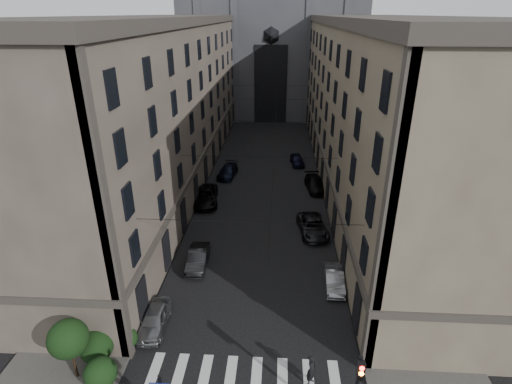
% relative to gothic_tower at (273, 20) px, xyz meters
% --- Properties ---
extents(sidewalk_left, '(7.00, 80.00, 0.15)m').
position_rel_gothic_tower_xyz_m(sidewalk_left, '(-10.50, -38.96, -17.72)').
color(sidewalk_left, '#383533').
rests_on(sidewalk_left, ground).
extents(sidewalk_right, '(7.00, 80.00, 0.15)m').
position_rel_gothic_tower_xyz_m(sidewalk_right, '(10.50, -38.96, -17.72)').
color(sidewalk_right, '#383533').
rests_on(sidewalk_right, ground).
extents(zebra_crossing, '(11.00, 3.20, 0.01)m').
position_rel_gothic_tower_xyz_m(zebra_crossing, '(0.00, -69.96, -17.79)').
color(zebra_crossing, beige).
rests_on(zebra_crossing, ground).
extents(building_left, '(13.60, 60.60, 18.85)m').
position_rel_gothic_tower_xyz_m(building_left, '(-13.44, -38.96, -8.45)').
color(building_left, '#473E36').
rests_on(building_left, ground).
extents(building_right, '(13.60, 60.60, 18.85)m').
position_rel_gothic_tower_xyz_m(building_right, '(13.44, -38.96, -8.45)').
color(building_right, brown).
rests_on(building_right, ground).
extents(gothic_tower, '(35.00, 23.00, 58.00)m').
position_rel_gothic_tower_xyz_m(gothic_tower, '(0.00, 0.00, 0.00)').
color(gothic_tower, '#2D2D33').
rests_on(gothic_tower, ground).
extents(shrub_cluster, '(3.90, 4.40, 3.90)m').
position_rel_gothic_tower_xyz_m(shrub_cluster, '(-8.72, -69.95, -16.00)').
color(shrub_cluster, black).
rests_on(shrub_cluster, sidewalk_left).
extents(tram_wires, '(14.00, 60.00, 0.43)m').
position_rel_gothic_tower_xyz_m(tram_wires, '(0.00, -39.33, -10.55)').
color(tram_wires, black).
rests_on(tram_wires, ground).
extents(car_left_near, '(1.67, 4.12, 1.40)m').
position_rel_gothic_tower_xyz_m(car_left_near, '(-6.20, -66.24, -17.10)').
color(car_left_near, slate).
rests_on(car_left_near, ground).
extents(car_left_midnear, '(1.67, 4.40, 1.43)m').
position_rel_gothic_tower_xyz_m(car_left_midnear, '(-4.70, -59.00, -17.08)').
color(car_left_midnear, black).
rests_on(car_left_midnear, ground).
extents(car_left_midfar, '(3.43, 6.14, 1.62)m').
position_rel_gothic_tower_xyz_m(car_left_midfar, '(-6.20, -47.01, -16.99)').
color(car_left_midfar, black).
rests_on(car_left_midfar, ground).
extents(car_left_far, '(2.58, 5.03, 1.40)m').
position_rel_gothic_tower_xyz_m(car_left_far, '(-4.69, -39.11, -17.10)').
color(car_left_far, black).
rests_on(car_left_far, ground).
extents(car_right_near, '(1.47, 3.95, 1.29)m').
position_rel_gothic_tower_xyz_m(car_right_near, '(6.20, -61.10, -17.15)').
color(car_right_near, gray).
rests_on(car_right_near, ground).
extents(car_right_midnear, '(3.06, 5.51, 1.46)m').
position_rel_gothic_tower_xyz_m(car_right_midnear, '(5.12, -53.04, -17.07)').
color(car_right_midnear, black).
rests_on(car_right_midnear, ground).
extents(car_right_midfar, '(2.71, 5.27, 1.46)m').
position_rel_gothic_tower_xyz_m(car_right_midfar, '(6.20, -42.75, -17.07)').
color(car_right_midfar, black).
rests_on(car_right_midfar, ground).
extents(car_right_far, '(2.13, 4.21, 1.37)m').
position_rel_gothic_tower_xyz_m(car_right_far, '(4.33, -34.26, -17.11)').
color(car_right_far, black).
rests_on(car_right_far, ground).
extents(pedestrian, '(0.73, 0.86, 2.00)m').
position_rel_gothic_tower_xyz_m(pedestrian, '(3.85, -70.03, -16.80)').
color(pedestrian, black).
rests_on(pedestrian, ground).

